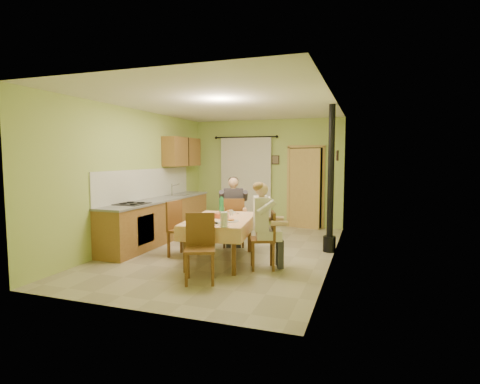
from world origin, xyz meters
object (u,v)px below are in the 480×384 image
at_px(chair_right, 263,251).
at_px(stove_flue, 330,199).
at_px(man_right, 263,215).
at_px(dining_table, 221,240).
at_px(man_far, 233,203).
at_px(chair_far, 233,232).
at_px(chair_left, 183,240).
at_px(chair_near, 200,262).

distance_m(chair_right, stove_flue, 1.88).
height_order(chair_right, man_right, man_right).
height_order(dining_table, man_far, man_far).
relative_size(chair_far, stove_flue, 0.36).
height_order(man_far, man_right, same).
distance_m(chair_left, man_far, 1.35).
relative_size(chair_left, man_right, 0.73).
distance_m(chair_near, stove_flue, 2.99).
height_order(chair_far, chair_right, chair_far).
xyz_separation_m(chair_right, man_far, (-1.00, 1.32, 0.59)).
bearing_deg(chair_near, man_far, -104.74).
bearing_deg(chair_near, chair_far, -104.83).
xyz_separation_m(dining_table, man_far, (-0.18, 1.14, 0.50)).
bearing_deg(stove_flue, chair_left, -154.16).
bearing_deg(chair_far, chair_right, -73.18).
bearing_deg(dining_table, chair_right, -20.63).
distance_m(chair_far, stove_flue, 2.05).
xyz_separation_m(chair_right, man_right, (-0.01, -0.00, 0.59)).
height_order(chair_right, stove_flue, stove_flue).
relative_size(chair_near, man_right, 0.71).
bearing_deg(stove_flue, man_right, -121.89).
distance_m(man_right, stove_flue, 1.75).
xyz_separation_m(chair_far, chair_right, (1.00, -1.31, -0.00)).
xyz_separation_m(dining_table, chair_left, (-0.78, 0.08, -0.09)).
xyz_separation_m(chair_near, man_right, (0.68, 0.93, 0.59)).
height_order(man_right, stove_flue, stove_flue).
bearing_deg(chair_left, chair_right, 88.46).
relative_size(chair_left, man_far, 0.73).
relative_size(chair_right, stove_flue, 0.33).
relative_size(man_right, stove_flue, 0.50).
bearing_deg(man_right, chair_near, 123.16).
bearing_deg(chair_near, man_right, -148.78).
distance_m(chair_near, chair_right, 1.17).
height_order(chair_far, chair_near, chair_far).
height_order(chair_near, stove_flue, stove_flue).
bearing_deg(chair_left, man_right, 88.24).
distance_m(chair_right, man_far, 1.76).
relative_size(chair_far, man_right, 0.72).
bearing_deg(chair_left, man_far, 158.21).
bearing_deg(chair_near, chair_left, -75.31).
bearing_deg(dining_table, chair_left, 165.81).
bearing_deg(man_far, dining_table, -101.54).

